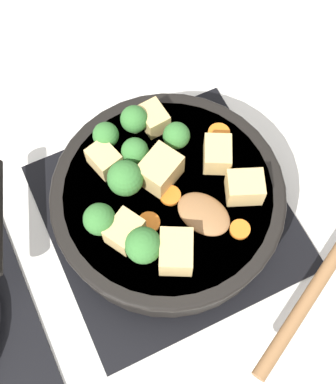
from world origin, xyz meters
TOP-DOWN VIEW (x-y plane):
  - ground_plane at (0.00, 0.00)m, footprint 2.40×2.40m
  - front_burner_grate at (0.00, 0.00)m, footprint 0.31×0.31m
  - skillet_pan at (0.00, 0.00)m, footprint 0.29×0.38m
  - wooden_spoon at (-0.12, -0.06)m, footprint 0.24×0.21m
  - tofu_cube_center_large at (0.02, -0.00)m, footprint 0.06×0.06m
  - tofu_cube_near_handle at (-0.03, 0.07)m, footprint 0.05×0.05m
  - tofu_cube_east_chunk at (0.07, 0.05)m, footprint 0.04×0.04m
  - tofu_cube_west_chunk at (0.09, -0.02)m, footprint 0.04×0.03m
  - tofu_cube_back_piece at (0.01, -0.07)m, footprint 0.05×0.05m
  - tofu_cube_front_piece at (-0.08, 0.03)m, footprint 0.06×0.05m
  - tofu_cube_mid_small at (-0.04, -0.08)m, footprint 0.05×0.05m
  - broccoli_floret_near_spoon at (0.03, 0.04)m, footprint 0.04×0.04m
  - broccoli_floret_center_top at (-0.06, 0.06)m, footprint 0.04×0.04m
  - broccoli_floret_east_rim at (-0.01, 0.09)m, footprint 0.04×0.04m
  - broccoli_floret_west_rim at (0.05, -0.04)m, footprint 0.03×0.03m
  - broccoli_floret_north_edge at (0.06, 0.02)m, footprint 0.03×0.03m
  - broccoli_floret_south_cluster at (0.10, 0.00)m, footprint 0.03×0.03m
  - broccoli_floret_mid_floret at (0.09, 0.04)m, footprint 0.03×0.03m
  - carrot_slice_orange_thin at (0.04, -0.09)m, footprint 0.03×0.03m
  - carrot_slice_near_center at (-0.01, -0.00)m, footprint 0.03×0.03m
  - carrot_slice_edge_slice at (-0.03, 0.04)m, footprint 0.03×0.03m
  - carrot_slice_under_broccoli at (-0.08, -0.06)m, footprint 0.02×0.02m

SIDE VIEW (x-z plane):
  - ground_plane at x=0.00m, z-range 0.00..0.00m
  - front_burner_grate at x=0.00m, z-range 0.00..0.03m
  - skillet_pan at x=0.00m, z-range 0.03..0.09m
  - carrot_slice_orange_thin at x=0.04m, z-range 0.08..0.09m
  - carrot_slice_near_center at x=-0.01m, z-range 0.08..0.09m
  - carrot_slice_edge_slice at x=-0.03m, z-range 0.08..0.09m
  - carrot_slice_under_broccoli at x=-0.08m, z-range 0.08..0.09m
  - wooden_spoon at x=-0.12m, z-range 0.08..0.10m
  - tofu_cube_west_chunk at x=0.09m, z-range 0.08..0.11m
  - tofu_cube_east_chunk at x=0.07m, z-range 0.08..0.11m
  - tofu_cube_near_handle at x=-0.03m, z-range 0.08..0.11m
  - tofu_cube_back_piece at x=0.01m, z-range 0.08..0.11m
  - tofu_cube_mid_small at x=-0.04m, z-range 0.08..0.12m
  - tofu_cube_front_piece at x=-0.08m, z-range 0.08..0.12m
  - tofu_cube_center_large at x=0.02m, z-range 0.08..0.12m
  - broccoli_floret_mid_floret at x=0.09m, z-range 0.09..0.13m
  - broccoli_floret_north_edge at x=0.06m, z-range 0.09..0.13m
  - broccoli_floret_west_rim at x=0.05m, z-range 0.09..0.13m
  - broccoli_floret_south_cluster at x=0.10m, z-range 0.09..0.13m
  - broccoli_floret_east_rim at x=-0.01m, z-range 0.09..0.13m
  - broccoli_floret_center_top at x=-0.06m, z-range 0.09..0.13m
  - broccoli_floret_near_spoon at x=0.03m, z-range 0.09..0.14m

